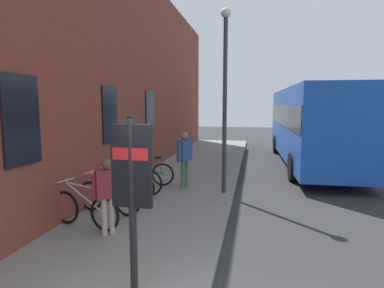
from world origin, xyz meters
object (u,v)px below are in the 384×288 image
object	(u,v)px
bicycle_by_door	(109,197)
bicycle_leaning_wall	(136,180)
bicycle_end_of_row	(85,209)
pedestrian_by_facade	(107,189)
street_lamp	(225,86)
transit_info_sign	(132,177)
bicycle_mid_rack	(122,187)
city_bus	(311,122)
bicycle_nearest_sign	(147,173)
pedestrian_crossing_street	(185,154)

from	to	relation	value
bicycle_by_door	bicycle_leaning_wall	size ratio (longest dim) A/B	1.00
bicycle_end_of_row	pedestrian_by_facade	world-z (taller)	pedestrian_by_facade
bicycle_leaning_wall	bicycle_end_of_row	bearing A→B (deg)	178.33
bicycle_by_door	street_lamp	distance (m)	4.36
bicycle_end_of_row	transit_info_sign	bearing A→B (deg)	-136.82
bicycle_end_of_row	transit_info_sign	size ratio (longest dim) A/B	0.72
bicycle_end_of_row	transit_info_sign	xyz separation A→B (m)	(-1.98, -1.86, 1.21)
bicycle_end_of_row	bicycle_by_door	bearing A→B (deg)	-5.65
bicycle_mid_rack	bicycle_leaning_wall	bearing A→B (deg)	-3.59
city_bus	pedestrian_by_facade	size ratio (longest dim) A/B	6.98
transit_info_sign	city_bus	size ratio (longest dim) A/B	0.23
bicycle_nearest_sign	transit_info_sign	xyz separation A→B (m)	(-5.58, -1.77, 1.21)
transit_info_sign	pedestrian_by_facade	size ratio (longest dim) A/B	1.58
transit_info_sign	bicycle_nearest_sign	bearing A→B (deg)	17.57
bicycle_nearest_sign	street_lamp	world-z (taller)	street_lamp
bicycle_end_of_row	bicycle_nearest_sign	world-z (taller)	same
pedestrian_by_facade	street_lamp	size ratio (longest dim) A/B	0.29
bicycle_mid_rack	pedestrian_crossing_street	distance (m)	2.28
bicycle_leaning_wall	street_lamp	bearing A→B (deg)	-76.53
bicycle_end_of_row	bicycle_leaning_wall	xyz separation A→B (m)	(2.68, -0.08, 0.00)
bicycle_end_of_row	bicycle_mid_rack	distance (m)	1.84
pedestrian_crossing_street	pedestrian_by_facade	bearing A→B (deg)	169.70
bicycle_mid_rack	city_bus	distance (m)	9.37
bicycle_leaning_wall	transit_info_sign	bearing A→B (deg)	-159.09
bicycle_mid_rack	bicycle_by_door	bearing A→B (deg)	-176.02
bicycle_end_of_row	bicycle_nearest_sign	size ratio (longest dim) A/B	0.98
transit_info_sign	city_bus	distance (m)	11.71
city_bus	pedestrian_crossing_street	size ratio (longest dim) A/B	6.16
transit_info_sign	street_lamp	distance (m)	5.51
city_bus	street_lamp	world-z (taller)	street_lamp
bicycle_leaning_wall	bicycle_mid_rack	bearing A→B (deg)	176.41
pedestrian_by_facade	transit_info_sign	bearing A→B (deg)	-144.97
city_bus	bicycle_by_door	bearing A→B (deg)	144.50
transit_info_sign	pedestrian_crossing_street	distance (m)	5.62
pedestrian_crossing_street	bicycle_leaning_wall	bearing A→B (deg)	125.80
bicycle_end_of_row	bicycle_by_door	distance (m)	0.92
bicycle_mid_rack	bicycle_nearest_sign	size ratio (longest dim) A/B	1.00
transit_info_sign	bicycle_mid_rack	bearing A→B (deg)	25.62
bicycle_by_door	bicycle_nearest_sign	xyz separation A→B (m)	(2.68, -0.00, 0.00)
bicycle_nearest_sign	street_lamp	distance (m)	3.67
bicycle_by_door	bicycle_leaning_wall	distance (m)	1.77
bicycle_leaning_wall	bicycle_by_door	bearing A→B (deg)	-179.61
bicycle_mid_rack	transit_info_sign	size ratio (longest dim) A/B	0.73
bicycle_end_of_row	bicycle_nearest_sign	bearing A→B (deg)	-1.47
bicycle_by_door	bicycle_leaning_wall	world-z (taller)	same
bicycle_end_of_row	pedestrian_by_facade	xyz separation A→B (m)	(-0.24, -0.64, 0.54)
city_bus	bicycle_mid_rack	bearing A→B (deg)	140.84
pedestrian_by_facade	bicycle_leaning_wall	bearing A→B (deg)	10.87
transit_info_sign	street_lamp	size ratio (longest dim) A/B	0.46
bicycle_mid_rack	city_bus	xyz separation A→B (m)	(7.18, -5.85, 1.41)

